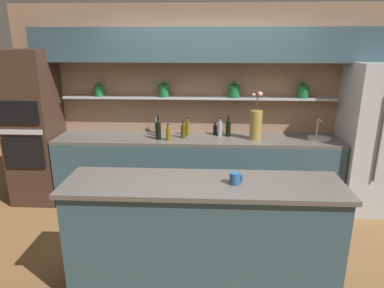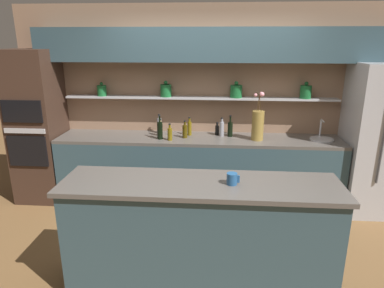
{
  "view_description": "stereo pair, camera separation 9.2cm",
  "coord_description": "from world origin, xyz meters",
  "views": [
    {
      "loc": [
        0.04,
        -3.08,
        2.16
      ],
      "look_at": [
        -0.14,
        0.39,
        1.09
      ],
      "focal_mm": 32.0,
      "sensor_mm": 36.0,
      "label": 1
    },
    {
      "loc": [
        0.13,
        -3.07,
        2.16
      ],
      "look_at": [
        -0.14,
        0.39,
        1.09
      ],
      "focal_mm": 32.0,
      "sensor_mm": 36.0,
      "label": 2
    }
  ],
  "objects": [
    {
      "name": "refrigerator",
      "position": [
        2.18,
        1.2,
        0.95
      ],
      "size": [
        0.84,
        0.73,
        1.9
      ],
      "color": "#B7B7BC",
      "rests_on": "ground_plane"
    },
    {
      "name": "bottle_oil_2",
      "position": [
        -0.47,
        1.09,
        1.01
      ],
      "size": [
        0.06,
        0.06,
        0.22
      ],
      "color": "brown",
      "rests_on": "back_counter_unit"
    },
    {
      "name": "bottle_oil_8",
      "position": [
        -0.24,
        1.35,
        1.02
      ],
      "size": [
        0.05,
        0.05,
        0.25
      ],
      "color": "brown",
      "rests_on": "back_counter_unit"
    },
    {
      "name": "back_counter_unit",
      "position": [
        -0.12,
        1.24,
        0.46
      ],
      "size": [
        3.71,
        0.62,
        0.92
      ],
      "color": "#334C56",
      "rests_on": "ground_plane"
    },
    {
      "name": "bottle_spirit_5",
      "position": [
        -0.63,
        1.28,
        1.01
      ],
      "size": [
        0.06,
        0.06,
        0.23
      ],
      "color": "tan",
      "rests_on": "back_counter_unit"
    },
    {
      "name": "bottle_wine_1",
      "position": [
        0.3,
        1.33,
        1.02
      ],
      "size": [
        0.07,
        0.07,
        0.28
      ],
      "color": "black",
      "rests_on": "back_counter_unit"
    },
    {
      "name": "island_counter",
      "position": [
        0.0,
        -0.46,
        0.51
      ],
      "size": [
        2.34,
        0.61,
        1.02
      ],
      "color": "#334C56",
      "rests_on": "ground_plane"
    },
    {
      "name": "bottle_oil_7",
      "position": [
        -0.29,
        1.21,
        1.01
      ],
      "size": [
        0.06,
        0.06,
        0.23
      ],
      "color": "#47380A",
      "rests_on": "back_counter_unit"
    },
    {
      "name": "bottle_sauce_3",
      "position": [
        0.13,
        1.41,
        0.99
      ],
      "size": [
        0.05,
        0.05,
        0.17
      ],
      "color": "black",
      "rests_on": "back_counter_unit"
    },
    {
      "name": "back_wall_unit",
      "position": [
        -0.0,
        1.53,
        1.55
      ],
      "size": [
        5.2,
        0.44,
        2.6
      ],
      "color": "#937056",
      "rests_on": "ground_plane"
    },
    {
      "name": "coffee_mug",
      "position": [
        0.26,
        -0.47,
        1.07
      ],
      "size": [
        0.11,
        0.09,
        0.1
      ],
      "color": "#235184",
      "rests_on": "island_counter"
    },
    {
      "name": "sink_fixture",
      "position": [
        1.47,
        1.25,
        0.94
      ],
      "size": [
        0.3,
        0.3,
        0.25
      ],
      "color": "#B7B7BC",
      "rests_on": "back_counter_unit"
    },
    {
      "name": "bottle_wine_0",
      "position": [
        -0.61,
        1.14,
        1.04
      ],
      "size": [
        0.07,
        0.07,
        0.31
      ],
      "color": "black",
      "rests_on": "back_counter_unit"
    },
    {
      "name": "bottle_spirit_4",
      "position": [
        0.19,
        1.33,
        1.03
      ],
      "size": [
        0.06,
        0.06,
        0.25
      ],
      "color": "gray",
      "rests_on": "back_counter_unit"
    },
    {
      "name": "oven_tower",
      "position": [
        -2.3,
        1.24,
        1.02
      ],
      "size": [
        0.61,
        0.64,
        2.04
      ],
      "color": "#3D281E",
      "rests_on": "ground_plane"
    },
    {
      "name": "bottle_spirit_6",
      "position": [
        -0.67,
        1.43,
        1.03
      ],
      "size": [
        0.06,
        0.06,
        0.26
      ],
      "color": "gray",
      "rests_on": "back_counter_unit"
    },
    {
      "name": "flower_vase",
      "position": [
        0.64,
        1.19,
        1.12
      ],
      "size": [
        0.15,
        0.17,
        0.62
      ],
      "color": "olive",
      "rests_on": "back_counter_unit"
    },
    {
      "name": "ground_plane",
      "position": [
        0.0,
        0.0,
        0.0
      ],
      "size": [
        12.0,
        12.0,
        0.0
      ],
      "primitive_type": "plane",
      "color": "brown"
    }
  ]
}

